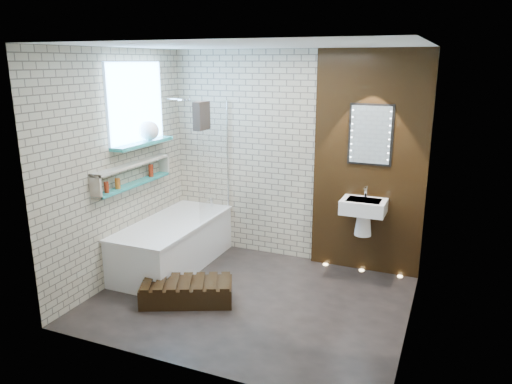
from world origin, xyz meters
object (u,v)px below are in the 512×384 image
at_px(washbasin, 363,211).
at_px(walnut_step, 187,292).
at_px(led_mirror, 370,135).
at_px(bath_screen, 214,160).
at_px(bathtub, 174,243).

xyz_separation_m(washbasin, walnut_step, (-1.55, -1.37, -0.68)).
bearing_deg(led_mirror, washbasin, -90.00).
height_order(bath_screen, led_mirror, led_mirror).
bearing_deg(bath_screen, washbasin, 5.78).
bearing_deg(walnut_step, washbasin, 41.56).
bearing_deg(bathtub, bath_screen, 51.10).
relative_size(bath_screen, led_mirror, 2.00).
height_order(bathtub, led_mirror, led_mirror).
height_order(bathtub, walnut_step, bathtub).
bearing_deg(bath_screen, led_mirror, 10.66).
distance_m(bath_screen, led_mirror, 1.89).
bearing_deg(bathtub, walnut_step, -50.20).
height_order(bathtub, washbasin, washbasin).
bearing_deg(led_mirror, bath_screen, -169.34).
distance_m(led_mirror, walnut_step, 2.67).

